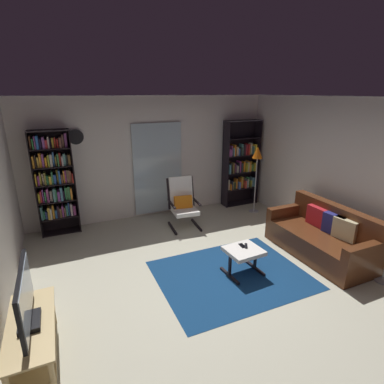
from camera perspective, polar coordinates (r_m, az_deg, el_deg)
The scene contains 16 objects.
ground_plane at distance 4.75m, azimuth 3.75°, elevation -16.08°, with size 7.02×7.02×0.00m, color #BDBAA1.
wall_back at distance 6.76m, azimuth -7.47°, elevation 6.35°, with size 5.60×0.06×2.60m, color silver.
wall_right at distance 5.88m, azimuth 28.10°, elevation 2.55°, with size 0.06×6.00×2.60m, color silver.
glass_door_panel at distance 6.79m, azimuth -6.34°, elevation 4.27°, with size 1.10×0.01×2.00m, color silver.
area_rug at distance 4.88m, azimuth 7.32°, elevation -15.06°, with size 2.20×1.77×0.01m, color navy.
tv_stand at distance 3.76m, azimuth -27.58°, elevation -22.97°, with size 0.45×1.16×0.48m.
television at distance 3.51m, azimuth -28.63°, elevation -17.23°, with size 0.20×0.97×0.59m.
bookshelf_near_tv at distance 6.35m, azimuth -24.28°, elevation 1.93°, with size 0.71×0.30×2.02m.
bookshelf_near_sofa at distance 7.51m, azimuth 8.95°, elevation 5.05°, with size 0.88×0.30×2.05m.
leather_sofa at distance 5.71m, azimuth 23.14°, elevation -7.77°, with size 0.84×1.83×0.85m.
lounge_armchair at distance 6.26m, azimuth -1.73°, elevation -1.77°, with size 0.62×0.70×1.02m.
ottoman at distance 4.78m, azimuth 9.58°, elevation -11.21°, with size 0.55×0.51×0.41m.
tv_remote at distance 4.83m, azimuth 10.04°, elevation -9.86°, with size 0.04×0.14×0.02m, color black.
cell_phone at distance 4.83m, azimuth 9.34°, elevation -9.84°, with size 0.07×0.14×0.01m, color black.
floor_lamp_by_shelf at distance 6.96m, azimuth 12.08°, elevation 6.23°, with size 0.23×0.23×1.52m.
wall_clock at distance 6.35m, azimuth -20.87°, elevation 9.60°, with size 0.29×0.03×0.29m.
Camera 1 is at (-1.86, -3.46, 2.67)m, focal length 28.59 mm.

